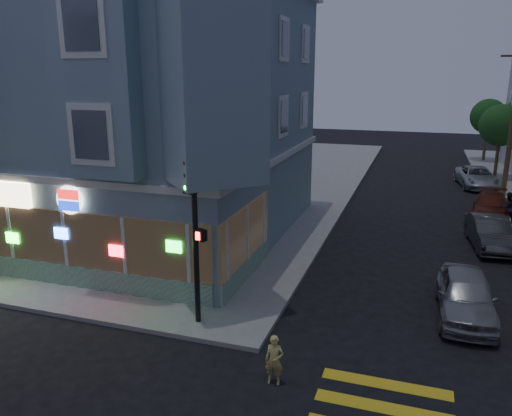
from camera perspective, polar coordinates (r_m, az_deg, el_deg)
The scene contains 12 objects.
ground at distance 14.14m, azimuth -14.65°, elevation -17.82°, with size 120.00×120.00×0.00m, color black.
sidewalk_nw at distance 39.30m, azimuth -13.26°, elevation 3.77°, with size 33.00×42.00×0.15m, color gray.
corner_building at distance 24.47m, azimuth -13.58°, elevation 10.63°, with size 14.60×14.60×11.40m.
street_tree_near at distance 40.31m, azimuth 26.20°, elevation 8.46°, with size 3.00×3.00×5.30m.
street_tree_far at distance 48.22m, azimuth 25.02°, elevation 9.46°, with size 3.00×3.00×5.30m.
running_child at distance 13.04m, azimuth 2.11°, elevation -16.98°, with size 0.47×0.31×1.30m, color #D2C86B.
pedestrian_a at distance 28.42m, azimuth 26.81°, elevation 0.04°, with size 0.78×0.61×1.61m, color black.
parked_car_a at distance 17.49m, azimuth 22.87°, elevation -9.19°, with size 1.71×4.25×1.45m, color #929599.
parked_car_b at distance 24.59m, azimuth 25.15°, elevation -2.58°, with size 1.46×4.20×1.38m, color #323436.
parked_car_c at distance 29.67m, azimuth 25.26°, elevation 0.17°, with size 1.80×4.42×1.28m, color #5F2015.
parked_car_d at distance 37.44m, azimuth 23.96°, elevation 3.25°, with size 2.26×4.90×1.36m, color #AEB4BA.
traffic_signal at distance 14.53m, azimuth -7.18°, elevation -0.44°, with size 0.67×0.59×5.26m.
Camera 1 is at (6.82, -9.78, 7.59)m, focal length 35.00 mm.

